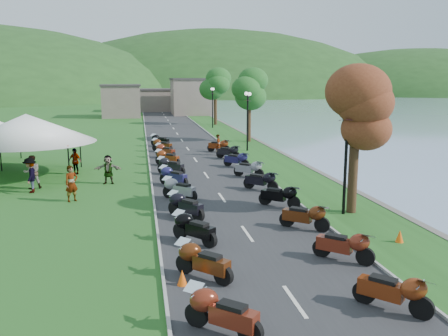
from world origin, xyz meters
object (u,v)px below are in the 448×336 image
pedestrian_b (33,189)px  pedestrian_c (32,192)px  vendor_tent_main (28,145)px  pedestrian_a (73,201)px

pedestrian_b → pedestrian_c: size_ratio=0.99×
vendor_tent_main → pedestrian_c: (1.04, -4.65, -2.00)m
vendor_tent_main → pedestrian_a: size_ratio=3.05×
pedestrian_a → pedestrian_b: pedestrian_b is taller
vendor_tent_main → pedestrian_b: vendor_tent_main is taller
vendor_tent_main → pedestrian_c: 5.17m
vendor_tent_main → pedestrian_c: bearing=-77.4°
vendor_tent_main → pedestrian_b: 4.29m
pedestrian_a → pedestrian_b: 4.24m
pedestrian_a → pedestrian_c: (-2.48, 2.38, 0.00)m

